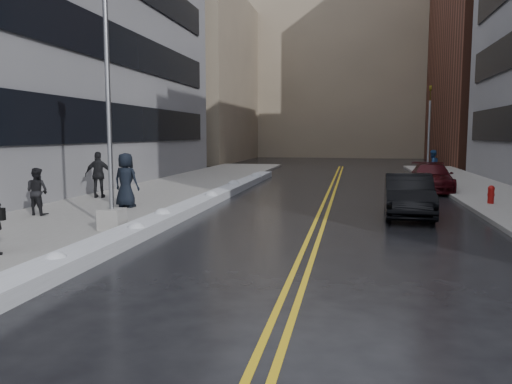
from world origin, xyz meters
The scene contains 16 objects.
ground centered at (0.00, 0.00, 0.00)m, with size 160.00×160.00×0.00m, color black.
sidewalk_west centered at (-5.75, 10.00, 0.07)m, with size 5.50×50.00×0.15m, color gray.
lane_line_left centered at (2.35, 10.00, 0.00)m, with size 0.12×50.00×0.01m, color gold.
lane_line_right centered at (2.65, 10.00, 0.00)m, with size 0.12×50.00×0.01m, color gold.
snow_ridge centered at (-2.45, 8.00, 0.17)m, with size 0.90×30.00×0.34m, color silver.
building_west_far centered at (-15.50, 44.00, 9.00)m, with size 14.00×22.00×18.00m, color gray.
building_far centered at (2.00, 60.00, 11.00)m, with size 36.00×16.00×22.00m, color gray.
lamppost centered at (-3.30, 2.00, 2.53)m, with size 0.65×0.65×7.62m.
fire_hydrant centered at (9.00, 10.00, 0.55)m, with size 0.26×0.26×0.73m.
traffic_signal centered at (8.50, 24.00, 3.40)m, with size 0.16×0.20×6.00m.
pedestrian_b centered at (-7.04, 3.94, 0.96)m, with size 0.79×0.62×1.63m, color black.
pedestrian_c centered at (-4.88, 6.26, 1.18)m, with size 1.01×0.65×2.06m, color black.
pedestrian_d centered at (-7.32, 8.70, 1.16)m, with size 1.18×0.49×2.02m, color black.
pedestrian_east centered at (8.20, 19.97, 1.07)m, with size 0.89×0.70×1.84m, color navy.
car_black centered at (5.50, 7.04, 0.75)m, with size 1.60×4.57×1.51m, color black.
car_maroon centered at (7.50, 15.49, 0.72)m, with size 2.01×4.94×1.43m, color #39090E.
Camera 1 is at (3.53, -11.24, 2.89)m, focal length 35.00 mm.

